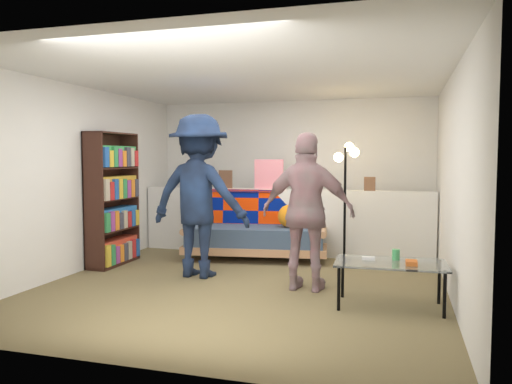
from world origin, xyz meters
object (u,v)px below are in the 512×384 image
Objects in this scene: floor_lamp at (346,177)px; person_left at (199,196)px; coffee_table at (391,265)px; person_right at (308,212)px; futon_sofa at (258,230)px; bookshelf at (112,203)px.

floor_lamp is 2.14m from person_left.
person_right is (-0.91, 0.40, 0.46)m from coffee_table.
futon_sofa is at bearing -179.00° from floor_lamp.
futon_sofa is at bearing 134.32° from coffee_table.
person_right is at bearing -98.83° from floor_lamp.
floor_lamp is at bearing 108.18° from coffee_table.
futon_sofa is 1.50m from floor_lamp.
person_right is (-0.25, -1.61, -0.32)m from floor_lamp.
coffee_table is 0.65× the size of floor_lamp.
bookshelf is 1.46m from person_left.
coffee_table is 2.49m from person_left.
bookshelf is 0.91× the size of person_left.
futon_sofa is 1.08× the size of person_left.
floor_lamp reaches higher than futon_sofa.
bookshelf is 1.03× the size of person_right.
person_left is at bearing -141.22° from floor_lamp.
person_left is (-2.32, 0.68, 0.58)m from coffee_table.
futon_sofa is 2.11m from bookshelf.
floor_lamp is (-0.66, 2.01, 0.78)m from coffee_table.
coffee_table is 0.62× the size of person_right.
person_right is at bearing 173.73° from person_left.
person_right reaches higher than futon_sofa.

